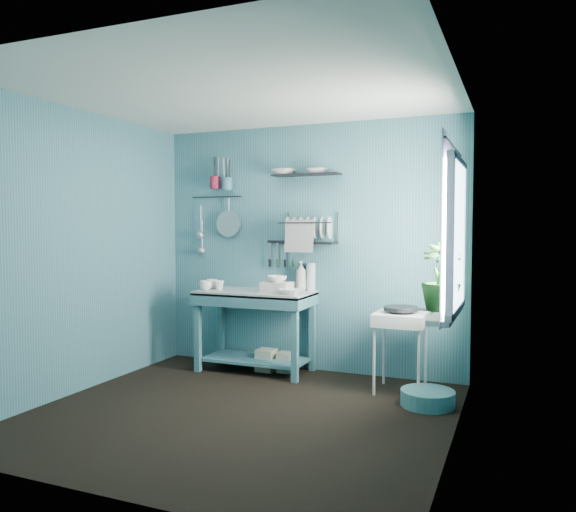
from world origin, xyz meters
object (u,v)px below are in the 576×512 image
at_px(potted_plant, 441,277).
at_px(storage_tin_small, 286,362).
at_px(mug_left, 206,286).
at_px(colander, 228,224).
at_px(hotplate_stand, 400,352).
at_px(storage_tin_large, 266,360).
at_px(water_bottle, 311,277).
at_px(frying_pan, 401,309).
at_px(soap_bottle, 301,276).
at_px(utensil_cup_teal, 227,184).
at_px(mug_right, 212,284).
at_px(mug_mid, 219,285).
at_px(floor_basin, 428,398).
at_px(wash_tub, 277,287).
at_px(work_counter, 255,331).
at_px(utensil_cup_magenta, 215,183).
at_px(dish_rack, 309,228).

height_order(potted_plant, storage_tin_small, potted_plant).
relative_size(mug_left, colander, 0.44).
relative_size(hotplate_stand, storage_tin_large, 3.21).
xyz_separation_m(hotplate_stand, potted_plant, (0.41, -0.58, 0.74)).
height_order(water_bottle, frying_pan, water_bottle).
height_order(soap_bottle, storage_tin_small, soap_bottle).
distance_m(utensil_cup_teal, potted_plant, 2.66).
bearing_deg(mug_right, hotplate_stand, -4.43).
distance_m(mug_mid, floor_basin, 2.35).
xyz_separation_m(wash_tub, soap_bottle, (0.17, 0.22, 0.10)).
bearing_deg(work_counter, colander, 142.85).
bearing_deg(hotplate_stand, utensil_cup_magenta, 162.56).
relative_size(mug_left, storage_tin_small, 0.61).
distance_m(potted_plant, storage_tin_large, 2.21).
distance_m(potted_plant, floor_basin, 1.06).
bearing_deg(soap_bottle, potted_plant, -31.92).
xyz_separation_m(soap_bottle, utensil_cup_teal, (-0.84, 0.01, 0.95)).
xyz_separation_m(frying_pan, utensil_cup_magenta, (-2.08, 0.36, 1.20)).
height_order(potted_plant, floor_basin, potted_plant).
xyz_separation_m(storage_tin_small, floor_basin, (1.49, -0.55, -0.04)).
xyz_separation_m(mug_right, frying_pan, (2.00, -0.16, -0.12)).
bearing_deg(utensil_cup_magenta, mug_left, -76.02).
distance_m(work_counter, soap_bottle, 0.73).
bearing_deg(frying_pan, floor_basin, -47.45).
distance_m(mug_right, storage_tin_small, 1.11).
xyz_separation_m(wash_tub, utensil_cup_magenta, (-0.82, 0.23, 1.07)).
height_order(colander, storage_tin_large, colander).
height_order(frying_pan, dish_rack, dish_rack).
bearing_deg(colander, floor_basin, -17.60).
height_order(mug_left, wash_tub, wash_tub).
relative_size(frying_pan, floor_basin, 0.68).
bearing_deg(frying_pan, soap_bottle, 161.87).
relative_size(mug_left, hotplate_stand, 0.17).
xyz_separation_m(water_bottle, utensil_cup_magenta, (-1.09, -0.01, 0.98)).
relative_size(wash_tub, floor_basin, 0.64).
xyz_separation_m(mug_mid, colander, (-0.05, 0.30, 0.63)).
distance_m(frying_pan, potted_plant, 0.79).
bearing_deg(dish_rack, utensil_cup_teal, -173.37).
bearing_deg(storage_tin_small, mug_left, -162.90).
bearing_deg(storage_tin_small, storage_tin_large, -171.47).
bearing_deg(floor_basin, soap_bottle, 154.00).
distance_m(utensil_cup_magenta, utensil_cup_teal, 0.15).
bearing_deg(colander, soap_bottle, -2.38).
distance_m(utensil_cup_teal, storage_tin_small, 1.96).
xyz_separation_m(work_counter, mug_right, (-0.50, 0.00, 0.46)).
xyz_separation_m(mug_mid, potted_plant, (2.30, -0.67, 0.22)).
xyz_separation_m(mug_mid, utensil_cup_magenta, (-0.19, 0.27, 1.07)).
distance_m(work_counter, frying_pan, 1.55).
distance_m(water_bottle, colander, 1.09).
relative_size(work_counter, frying_pan, 3.86).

